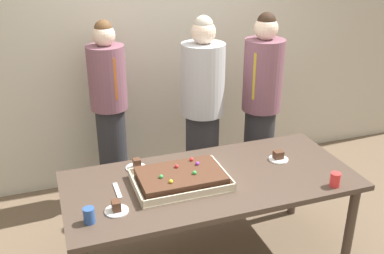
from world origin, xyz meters
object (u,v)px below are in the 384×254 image
person_serving_front (261,105)px  person_striped_tie_right (203,113)px  drink_cup_nearest (89,215)px  cake_server_utensil (117,191)px  party_table (211,188)px  plated_slice_far_left (136,166)px  sheet_cake (180,178)px  person_green_shirt_behind (110,111)px  drink_cup_middle (335,180)px  plated_slice_near_right (278,157)px  plated_slice_near_left (116,208)px

person_serving_front → person_striped_tie_right: bearing=-38.5°
drink_cup_nearest → cake_server_utensil: (0.22, 0.30, -0.05)m
party_table → plated_slice_far_left: (-0.47, 0.32, 0.10)m
plated_slice_far_left → sheet_cake: bearing=-53.1°
party_table → person_green_shirt_behind: size_ratio=1.22×
sheet_cake → cake_server_utensil: (-0.43, 0.05, -0.04)m
drink_cup_middle → person_serving_front: 1.23m
sheet_cake → person_striped_tie_right: (0.48, 0.84, 0.10)m
person_striped_tie_right → party_table: bearing=13.1°
party_table → sheet_cake: 0.26m
sheet_cake → plated_slice_near_right: sheet_cake is taller
plated_slice_near_right → plated_slice_far_left: 1.08m
person_serving_front → person_green_shirt_behind: 1.38m
plated_slice_near_left → person_striped_tie_right: size_ratio=0.09×
plated_slice_far_left → cake_server_utensil: bearing=-125.8°
sheet_cake → drink_cup_middle: 1.06m
plated_slice_near_left → cake_server_utensil: bearing=78.4°
plated_slice_near_left → sheet_cake: bearing=21.2°
plated_slice_far_left → person_green_shirt_behind: person_green_shirt_behind is taller
drink_cup_nearest → person_green_shirt_behind: size_ratio=0.06×
plated_slice_near_left → plated_slice_far_left: size_ratio=1.00×
person_serving_front → drink_cup_nearest: bearing=-6.1°
plated_slice_far_left → drink_cup_middle: bearing=-29.6°
person_serving_front → sheet_cake: bearing=0.0°
party_table → plated_slice_near_left: bearing=-165.5°
plated_slice_near_right → person_serving_front: person_serving_front is taller
drink_cup_nearest → cake_server_utensil: size_ratio=0.50×
plated_slice_near_right → plated_slice_far_left: (-1.06, 0.23, -0.00)m
drink_cup_nearest → person_serving_front: 2.02m
drink_cup_nearest → party_table: bearing=15.4°
drink_cup_nearest → drink_cup_middle: 1.65m
plated_slice_near_left → person_green_shirt_behind: 1.40m
person_green_shirt_behind → person_striped_tie_right: bearing=51.7°
person_serving_front → person_green_shirt_behind: size_ratio=1.03×
person_striped_tie_right → plated_slice_near_right: bearing=54.2°
person_striped_tie_right → cake_server_utensil: bearing=-19.4°
plated_slice_far_left → cake_server_utensil: plated_slice_far_left is taller
drink_cup_middle → sheet_cake: bearing=159.1°
cake_server_utensil → person_serving_front: 1.69m
drink_cup_middle → cake_server_utensil: (-1.42, 0.43, -0.05)m
party_table → plated_slice_near_right: 0.61m
drink_cup_middle → person_green_shirt_behind: size_ratio=0.06×
drink_cup_nearest → drink_cup_middle: size_ratio=1.00×
plated_slice_far_left → person_green_shirt_behind: bearing=92.5°
drink_cup_middle → person_striped_tie_right: size_ratio=0.06×
person_green_shirt_behind → plated_slice_near_left: bearing=-21.4°
party_table → drink_cup_middle: drink_cup_middle is taller
plated_slice_near_left → drink_cup_middle: bearing=-7.5°
sheet_cake → drink_cup_middle: size_ratio=6.45×
sheet_cake → drink_cup_nearest: size_ratio=6.45×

